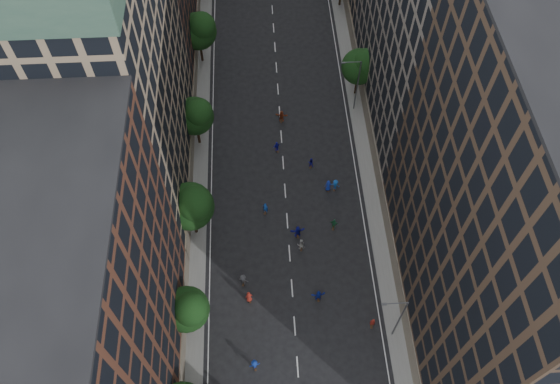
{
  "coord_description": "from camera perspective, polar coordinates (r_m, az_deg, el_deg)",
  "views": [
    {
      "loc": [
        -2.74,
        -7.29,
        58.47
      ],
      "look_at": [
        -0.74,
        30.01,
        2.0
      ],
      "focal_mm": 35.0,
      "sensor_mm": 36.0,
      "label": 1
    }
  ],
  "objects": [
    {
      "name": "ground",
      "position": [
        75.25,
        0.16,
        5.53
      ],
      "size": [
        240.0,
        240.0,
        0.0
      ],
      "primitive_type": "plane",
      "color": "black",
      "rests_on": "ground"
    },
    {
      "name": "sidewalk_left",
      "position": [
        80.61,
        -8.81,
        9.28
      ],
      "size": [
        4.0,
        105.0,
        0.15
      ],
      "primitive_type": "cube",
      "color": "slate",
      "rests_on": "ground"
    },
    {
      "name": "sidewalk_right",
      "position": [
        81.42,
        8.45,
        9.95
      ],
      "size": [
        4.0,
        105.0,
        0.15
      ],
      "primitive_type": "cube",
      "color": "slate",
      "rests_on": "ground"
    },
    {
      "name": "bldg_left_a",
      "position": [
        49.88,
        -20.58,
        -10.95
      ],
      "size": [
        14.0,
        22.0,
        30.0
      ],
      "primitive_type": "cube",
      "color": "#512C1F",
      "rests_on": "ground"
    },
    {
      "name": "bldg_left_b",
      "position": [
        61.42,
        -17.86,
        10.9
      ],
      "size": [
        14.0,
        26.0,
        34.0
      ],
      "primitive_type": "cube",
      "color": "#90795E",
      "rests_on": "ground"
    },
    {
      "name": "bldg_right_a",
      "position": [
        51.06,
        23.73,
        -3.13
      ],
      "size": [
        14.0,
        30.0,
        36.0
      ],
      "primitive_type": "cube",
      "color": "#433124",
      "rests_on": "ground"
    },
    {
      "name": "bldg_right_b",
      "position": [
        69.75,
        16.53,
        17.12
      ],
      "size": [
        14.0,
        28.0,
        33.0
      ],
      "primitive_type": "cube",
      "color": "#6F655B",
      "rests_on": "ground"
    },
    {
      "name": "tree_left_1",
      "position": [
        57.59,
        -9.61,
        -11.98
      ],
      "size": [
        4.8,
        4.8,
        8.21
      ],
      "color": "black",
      "rests_on": "ground"
    },
    {
      "name": "tree_left_2",
      "position": [
        62.3,
        -9.25,
        -1.41
      ],
      "size": [
        5.6,
        5.6,
        9.45
      ],
      "color": "black",
      "rests_on": "ground"
    },
    {
      "name": "tree_left_3",
      "position": [
        71.16,
        -8.81,
        7.95
      ],
      "size": [
        5.0,
        5.0,
        8.58
      ],
      "color": "black",
      "rests_on": "ground"
    },
    {
      "name": "tree_left_4",
      "position": [
        82.44,
        -8.46,
        16.43
      ],
      "size": [
        5.4,
        5.4,
        9.08
      ],
      "color": "black",
      "rests_on": "ground"
    },
    {
      "name": "tree_right_a",
      "position": [
        77.67,
        8.47,
        12.95
      ],
      "size": [
        5.0,
        5.0,
        8.39
      ],
      "color": "black",
      "rests_on": "ground"
    },
    {
      "name": "streetlamp_near",
      "position": [
        58.18,
        12.26,
        -12.66
      ],
      "size": [
        2.64,
        0.22,
        9.06
      ],
      "color": "#595B60",
      "rests_on": "ground"
    },
    {
      "name": "streetlamp_far",
      "position": [
        75.81,
        7.95,
        11.2
      ],
      "size": [
        2.64,
        0.22,
        9.06
      ],
      "color": "#595B60",
      "rests_on": "ground"
    },
    {
      "name": "skater_3",
      "position": [
        59.94,
        -2.67,
        -17.59
      ],
      "size": [
        1.24,
        0.87,
        1.74
      ],
      "primitive_type": "imported",
      "rotation": [
        0.0,
        0.0,
        3.36
      ],
      "color": "navy",
      "rests_on": "ground"
    },
    {
      "name": "skater_5",
      "position": [
        62.58,
        4.04,
        -10.75
      ],
      "size": [
        1.68,
        0.7,
        1.76
      ],
      "primitive_type": "imported",
      "rotation": [
        0.0,
        0.0,
        3.25
      ],
      "color": "navy",
      "rests_on": "ground"
    },
    {
      "name": "skater_6",
      "position": [
        62.45,
        -3.26,
        -10.89
      ],
      "size": [
        1.0,
        0.79,
        1.79
      ],
      "primitive_type": "imported",
      "rotation": [
        0.0,
        0.0,
        3.41
      ],
      "color": "maroon",
      "rests_on": "ground"
    },
    {
      "name": "skater_7",
      "position": [
        62.21,
        9.63,
        -13.29
      ],
      "size": [
        0.63,
        0.47,
        1.59
      ],
      "primitive_type": "imported",
      "rotation": [
        0.0,
        0.0,
        2.98
      ],
      "color": "maroon",
      "rests_on": "ground"
    },
    {
      "name": "skater_8",
      "position": [
        65.19,
        2.2,
        -5.51
      ],
      "size": [
        0.97,
        0.79,
        1.87
      ],
      "primitive_type": "imported",
      "rotation": [
        0.0,
        0.0,
        3.23
      ],
      "color": "#B0B0AB",
      "rests_on": "ground"
    },
    {
      "name": "skater_9",
      "position": [
        63.32,
        -3.85,
        -9.15
      ],
      "size": [
        1.3,
        1.0,
        1.78
      ],
      "primitive_type": "imported",
      "rotation": [
        0.0,
        0.0,
        2.81
      ],
      "color": "#404145",
      "rests_on": "ground"
    },
    {
      "name": "skater_10",
      "position": [
        66.89,
        5.67,
        -3.35
      ],
      "size": [
        1.13,
        0.77,
        1.78
      ],
      "primitive_type": "imported",
      "rotation": [
        0.0,
        0.0,
        2.79
      ],
      "color": "#1D633A",
      "rests_on": "ground"
    },
    {
      "name": "skater_11",
      "position": [
        66.0,
        1.86,
        -4.17
      ],
      "size": [
        1.83,
        0.81,
        1.91
      ],
      "primitive_type": "imported",
      "rotation": [
        0.0,
        0.0,
        3.29
      ],
      "color": "#11138E",
      "rests_on": "ground"
    },
    {
      "name": "skater_12",
      "position": [
        69.83,
        5.05,
        0.66
      ],
      "size": [
        0.97,
        0.71,
        1.81
      ],
      "primitive_type": "imported",
      "rotation": [
        0.0,
        0.0,
        3.31
      ],
      "color": "#142CAA",
      "rests_on": "ground"
    },
    {
      "name": "skater_13",
      "position": [
        67.73,
        -1.54,
        -1.69
      ],
      "size": [
        0.78,
        0.63,
        1.85
      ],
      "primitive_type": "imported",
      "rotation": [
        0.0,
        0.0,
        2.84
      ],
      "color": "#1544AD",
      "rests_on": "ground"
    },
    {
      "name": "skater_14",
      "position": [
        71.98,
        3.24,
        3.09
      ],
      "size": [
        0.83,
        0.7,
        1.51
      ],
      "primitive_type": "imported",
      "rotation": [
        0.0,
        0.0,
        2.95
      ],
      "color": "#11118F",
      "rests_on": "ground"
    },
    {
      "name": "skater_15",
      "position": [
        70.03,
        5.8,
        0.73
      ],
      "size": [
        1.28,
        1.05,
        1.72
      ],
      "primitive_type": "imported",
      "rotation": [
        0.0,
        0.0,
        2.71
      ],
      "color": "#154EAD",
      "rests_on": "ground"
    },
    {
      "name": "skater_16",
      "position": [
        73.38,
        -0.33,
        4.75
      ],
      "size": [
        1.06,
        0.75,
        1.67
      ],
      "primitive_type": "imported",
      "rotation": [
        0.0,
        0.0,
        3.53
      ],
      "color": "#1617B7",
      "rests_on": "ground"
    },
    {
      "name": "skater_17",
      "position": [
        76.68,
        0.16,
        7.9
      ],
      "size": [
        1.82,
        0.85,
        1.89
      ],
      "primitive_type": "imported",
      "rotation": [
        0.0,
        0.0,
        2.97
      ],
      "color": "maroon",
      "rests_on": "ground"
    }
  ]
}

